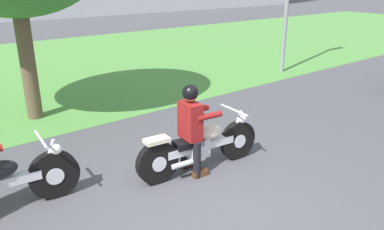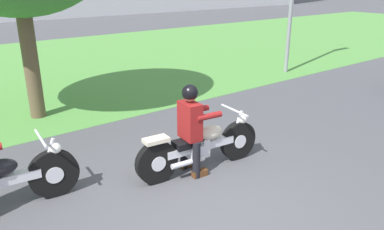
{
  "view_description": "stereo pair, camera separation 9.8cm",
  "coord_description": "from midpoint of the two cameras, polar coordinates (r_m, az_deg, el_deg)",
  "views": [
    {
      "loc": [
        -2.72,
        -3.03,
        2.83
      ],
      "look_at": [
        0.7,
        1.23,
        0.85
      ],
      "focal_mm": 35.56,
      "sensor_mm": 36.0,
      "label": 1
    },
    {
      "loc": [
        -2.65,
        -3.09,
        2.83
      ],
      "look_at": [
        0.7,
        1.23,
        0.85
      ],
      "focal_mm": 35.56,
      "sensor_mm": 36.0,
      "label": 2
    }
  ],
  "objects": [
    {
      "name": "motorcycle_lead",
      "position": [
        5.85,
        0.82,
        -4.73
      ],
      "size": [
        2.13,
        0.66,
        0.88
      ],
      "rotation": [
        0.0,
        0.0,
        -0.1
      ],
      "color": "black",
      "rests_on": "ground"
    },
    {
      "name": "ground",
      "position": [
        4.96,
        2.1,
        -14.92
      ],
      "size": [
        120.0,
        120.0,
        0.0
      ],
      "primitive_type": "plane",
      "color": "#4C4C51"
    },
    {
      "name": "grass_verge",
      "position": [
        13.41,
        -26.43,
        5.64
      ],
      "size": [
        60.0,
        12.0,
        0.01
      ],
      "primitive_type": "cube",
      "color": "#549342",
      "rests_on": "ground"
    },
    {
      "name": "rider_lead",
      "position": [
        5.6,
        -0.61,
        -1.15
      ],
      "size": [
        0.58,
        0.5,
        1.4
      ],
      "rotation": [
        0.0,
        0.0,
        -0.1
      ],
      "color": "black",
      "rests_on": "ground"
    }
  ]
}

